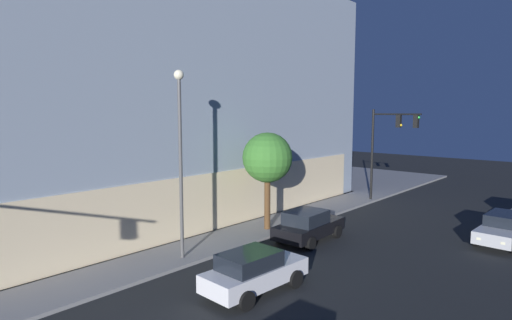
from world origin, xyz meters
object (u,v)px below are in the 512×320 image
Objects in this scene: modern_building at (88,86)px; sidewalk_tree at (267,158)px; car_black at (308,225)px; car_white at (254,271)px; car_silver at (504,228)px; traffic_light_far_corner at (389,137)px; street_lamp_sidewalk at (180,143)px.

sidewalk_tree is (1.25, -17.96, -4.66)m from modern_building.
modern_building is 7.21× the size of car_black.
car_white is 7.00m from car_black.
modern_building is 22.26m from car_black.
sidewalk_tree is 1.18× the size of car_silver.
sidewalk_tree is at bearing 91.38° from car_black.
car_white is at bearing -170.58° from traffic_light_far_corner.
sidewalk_tree is 1.23× the size of car_black.
car_black is (6.67, 2.14, 0.01)m from car_white.
street_lamp_sidewalk is (-4.99, -18.15, -3.45)m from modern_building.
traffic_light_far_corner is 11.75m from sidewalk_tree.
street_lamp_sidewalk is 8.21m from car_black.
street_lamp_sidewalk is 6.59m from car_white.
street_lamp_sidewalk is 1.54× the size of sidewalk_tree.
modern_building is 3.81× the size of street_lamp_sidewalk.
car_silver is at bearing -74.86° from modern_building.
traffic_light_far_corner reaches higher than car_black.
traffic_light_far_corner reaches higher than car_silver.
car_white is at bearing -162.17° from car_black.
modern_building is at bearing 105.14° from car_silver.
car_black reaches higher than car_white.
street_lamp_sidewalk reaches higher than car_white.
car_black is at bearing -86.36° from modern_building.
traffic_light_far_corner is at bearing -9.32° from sidewalk_tree.
traffic_light_far_corner is at bearing 4.32° from car_black.
sidewalk_tree is (6.24, 0.19, -1.22)m from street_lamp_sidewalk.
modern_building is at bearing 74.63° from street_lamp_sidewalk.
street_lamp_sidewalk is 1.94× the size of car_white.
car_black is at bearing -88.62° from sidewalk_tree.
car_silver is (13.07, -5.66, -0.03)m from car_white.
car_black is 0.96× the size of car_silver.
street_lamp_sidewalk is 6.36m from sidewalk_tree.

